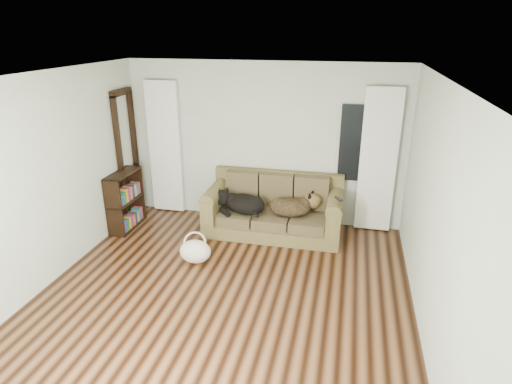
% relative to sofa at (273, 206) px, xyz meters
% --- Properties ---
extents(floor, '(5.00, 5.00, 0.00)m').
position_rel_sofa_xyz_m(floor, '(-0.27, -1.97, -0.45)').
color(floor, black).
rests_on(floor, ground).
extents(ceiling, '(5.00, 5.00, 0.00)m').
position_rel_sofa_xyz_m(ceiling, '(-0.27, -1.97, 2.15)').
color(ceiling, white).
rests_on(ceiling, ground).
extents(wall_back, '(4.50, 0.04, 2.60)m').
position_rel_sofa_xyz_m(wall_back, '(-0.27, 0.53, 0.85)').
color(wall_back, '#B7BEB1').
rests_on(wall_back, ground).
extents(wall_left, '(0.04, 5.00, 2.60)m').
position_rel_sofa_xyz_m(wall_left, '(-2.52, -1.97, 0.85)').
color(wall_left, '#B7BEB1').
rests_on(wall_left, ground).
extents(wall_right, '(0.04, 5.00, 2.60)m').
position_rel_sofa_xyz_m(wall_right, '(1.98, -1.97, 0.85)').
color(wall_right, '#B7BEB1').
rests_on(wall_right, ground).
extents(curtain_left, '(0.55, 0.08, 2.25)m').
position_rel_sofa_xyz_m(curtain_left, '(-1.97, 0.45, 0.70)').
color(curtain_left, white).
rests_on(curtain_left, ground).
extents(curtain_right, '(0.55, 0.08, 2.25)m').
position_rel_sofa_xyz_m(curtain_right, '(1.53, 0.45, 0.70)').
color(curtain_right, white).
rests_on(curtain_right, ground).
extents(window_pane, '(0.50, 0.03, 1.20)m').
position_rel_sofa_xyz_m(window_pane, '(1.18, 0.50, 0.95)').
color(window_pane, black).
rests_on(window_pane, wall_back).
extents(door_casing, '(0.07, 0.60, 2.10)m').
position_rel_sofa_xyz_m(door_casing, '(-2.47, 0.07, 0.60)').
color(door_casing, black).
rests_on(door_casing, ground).
extents(sofa, '(2.11, 0.91, 0.86)m').
position_rel_sofa_xyz_m(sofa, '(0.00, 0.00, 0.00)').
color(sofa, '#474621').
rests_on(sofa, floor).
extents(dog_black_lab, '(0.81, 0.71, 0.29)m').
position_rel_sofa_xyz_m(dog_black_lab, '(-0.48, -0.10, 0.03)').
color(dog_black_lab, black).
rests_on(dog_black_lab, sofa).
extents(dog_shepherd, '(0.70, 0.52, 0.30)m').
position_rel_sofa_xyz_m(dog_shepherd, '(0.31, -0.04, 0.04)').
color(dog_shepherd, black).
rests_on(dog_shepherd, sofa).
extents(tv_remote, '(0.12, 0.16, 0.02)m').
position_rel_sofa_xyz_m(tv_remote, '(1.00, -0.17, 0.28)').
color(tv_remote, black).
rests_on(tv_remote, sofa).
extents(tote_bag, '(0.46, 0.37, 0.32)m').
position_rel_sofa_xyz_m(tote_bag, '(-0.88, -1.16, -0.29)').
color(tote_bag, beige).
rests_on(tote_bag, floor).
extents(bookshelf, '(0.34, 0.77, 0.94)m').
position_rel_sofa_xyz_m(bookshelf, '(-2.36, -0.34, 0.05)').
color(bookshelf, black).
rests_on(bookshelf, floor).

